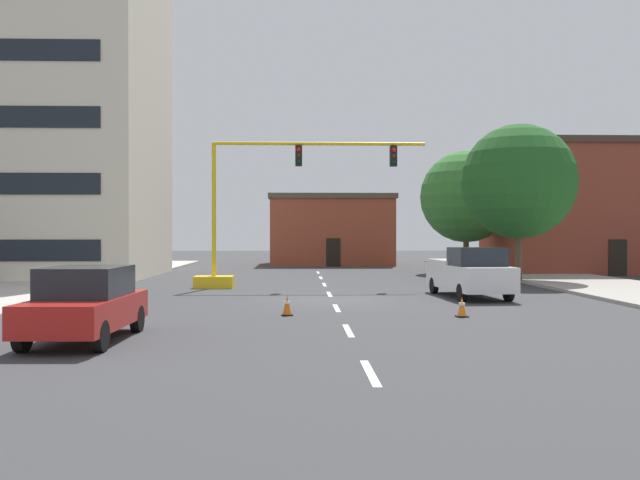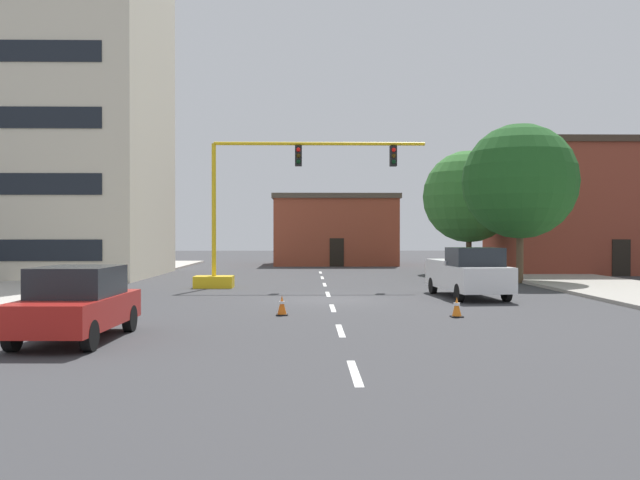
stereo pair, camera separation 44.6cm
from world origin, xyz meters
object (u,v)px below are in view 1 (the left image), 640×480
object	(u,v)px
traffic_cone_roadside_b	(462,307)
traffic_cone_roadside_a	(287,306)
tree_right_far	(466,197)
sedan_red_near_left	(86,303)
tree_right_mid	(519,182)
pickup_truck_white	(470,273)
traffic_signal_gantry	(246,238)

from	to	relation	value
traffic_cone_roadside_b	traffic_cone_roadside_a	bearing A→B (deg)	174.09
tree_right_far	traffic_cone_roadside_a	distance (m)	26.16
sedan_red_near_left	tree_right_mid	bearing A→B (deg)	49.39
tree_right_mid	pickup_truck_white	world-z (taller)	tree_right_mid
pickup_truck_white	traffic_cone_roadside_a	world-z (taller)	pickup_truck_white
tree_right_far	tree_right_mid	bearing A→B (deg)	-86.84
traffic_signal_gantry	sedan_red_near_left	distance (m)	16.44
sedan_red_near_left	traffic_signal_gantry	bearing A→B (deg)	81.11
sedan_red_near_left	traffic_cone_roadside_a	bearing A→B (deg)	47.05
tree_right_far	traffic_cone_roadside_b	distance (m)	24.89
traffic_signal_gantry	tree_right_mid	size ratio (longest dim) A/B	1.32
sedan_red_near_left	pickup_truck_white	bearing A→B (deg)	42.88
tree_right_far	traffic_cone_roadside_a	xyz separation A→B (m)	(-11.18, -23.19, -4.63)
tree_right_mid	sedan_red_near_left	world-z (taller)	tree_right_mid
traffic_signal_gantry	pickup_truck_white	world-z (taller)	traffic_signal_gantry
tree_right_far	traffic_cone_roadside_b	xyz separation A→B (m)	(-5.89, -23.74, -4.63)
traffic_signal_gantry	tree_right_far	bearing A→B (deg)	42.07
traffic_signal_gantry	traffic_cone_roadside_a	xyz separation A→B (m)	(2.11, -11.19, -2.04)
sedan_red_near_left	traffic_cone_roadside_b	size ratio (longest dim) A/B	7.42
traffic_cone_roadside_a	traffic_cone_roadside_b	world-z (taller)	traffic_cone_roadside_a
traffic_cone_roadside_a	traffic_cone_roadside_b	bearing A→B (deg)	-5.91
traffic_signal_gantry	tree_right_mid	world-z (taller)	tree_right_mid
sedan_red_near_left	traffic_cone_roadside_a	world-z (taller)	sedan_red_near_left
pickup_truck_white	traffic_cone_roadside_b	distance (m)	6.79
tree_right_far	traffic_cone_roadside_a	bearing A→B (deg)	-115.74
tree_right_mid	pickup_truck_white	xyz separation A→B (m)	(-4.55, -8.11, -4.24)
traffic_signal_gantry	tree_right_mid	distance (m)	14.38
traffic_cone_roadside_b	pickup_truck_white	bearing A→B (deg)	74.14
pickup_truck_white	traffic_cone_roadside_a	bearing A→B (deg)	-140.17
pickup_truck_white	tree_right_mid	bearing A→B (deg)	60.70
sedan_red_near_left	traffic_cone_roadside_b	xyz separation A→B (m)	(9.93, 4.44, -0.59)
sedan_red_near_left	traffic_cone_roadside_a	distance (m)	6.83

